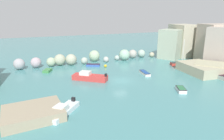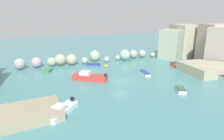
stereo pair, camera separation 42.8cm
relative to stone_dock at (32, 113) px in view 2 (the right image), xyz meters
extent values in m
plane|color=teal|center=(14.94, 8.02, -0.60)|extent=(160.00, 160.00, 0.00)
cube|color=#B2AC93|center=(40.95, 21.34, 3.82)|extent=(6.81, 8.61, 8.82)
cube|color=#AA9E92|center=(39.75, 7.98, 3.84)|extent=(7.19, 7.78, 8.88)
cube|color=#A6B39A|center=(35.48, 19.99, 3.25)|extent=(7.30, 7.16, 7.69)
cube|color=#ADA588|center=(32.17, 6.09, 0.34)|extent=(6.96, 9.07, 1.87)
cube|color=#AEA988|center=(34.40, 4.96, 0.42)|extent=(8.55, 8.86, 2.03)
cube|color=#B1A08F|center=(43.68, 12.63, 4.05)|extent=(9.13, 7.35, 9.29)
cube|color=#A7AA8D|center=(48.57, 19.50, 2.50)|extent=(7.03, 7.09, 6.19)
cube|color=#ADB294|center=(42.57, 22.48, 1.84)|extent=(8.33, 6.97, 4.87)
sphere|color=#A8A5AB|center=(-2.02, 23.40, 0.60)|extent=(2.40, 2.40, 2.40)
sphere|color=#B39FA8|center=(1.40, 23.60, 0.57)|extent=(2.32, 2.32, 2.32)
sphere|color=#A4B695|center=(4.64, 23.52, 0.44)|extent=(2.07, 2.07, 2.07)
sphere|color=#A4A98F|center=(6.66, 23.67, 0.73)|extent=(2.65, 2.65, 2.65)
sphere|color=#AAAC94|center=(9.17, 23.04, 0.70)|extent=(2.58, 2.58, 2.58)
sphere|color=#A6B3A4|center=(12.23, 22.64, 0.23)|extent=(1.64, 1.64, 1.64)
sphere|color=#A4BC98|center=(15.41, 24.66, 0.78)|extent=(2.75, 2.75, 2.75)
sphere|color=#B1B3AB|center=(17.74, 22.41, 0.11)|extent=(1.40, 1.40, 1.40)
sphere|color=#A2B1A8|center=(21.13, 23.27, 0.05)|extent=(1.29, 1.29, 1.29)
sphere|color=#9BBDA5|center=(23.00, 22.75, 0.80)|extent=(2.79, 2.79, 2.79)
sphere|color=#AAA49C|center=(26.18, 24.08, 0.54)|extent=(2.28, 2.28, 2.28)
sphere|color=#9DB1A3|center=(28.96, 24.11, 0.45)|extent=(2.10, 2.10, 2.10)
sphere|color=#B7AE90|center=(31.75, 23.10, 0.10)|extent=(1.38, 1.38, 1.38)
sphere|color=#B0ACA7|center=(35.20, 24.03, 0.12)|extent=(1.43, 1.43, 1.43)
cube|color=tan|center=(0.00, 0.00, 0.00)|extent=(6.94, 5.80, 1.19)
sphere|color=gold|center=(15.81, 17.83, -0.27)|extent=(0.65, 0.65, 0.65)
cube|color=#418849|center=(3.35, 19.12, -0.33)|extent=(2.18, 2.57, 0.52)
cube|color=#C73A36|center=(10.00, 10.55, -0.12)|extent=(6.22, 5.45, 0.96)
cube|color=silver|center=(9.32, 11.09, 0.68)|extent=(2.39, 2.33, 0.63)
cube|color=black|center=(12.40, 8.69, 0.61)|extent=(0.55, 0.57, 0.50)
cube|color=white|center=(3.37, -0.39, -0.29)|extent=(4.67, 4.93, 0.61)
cube|color=silver|center=(3.06, -0.74, 0.36)|extent=(1.91, 1.92, 0.69)
cube|color=black|center=(5.01, 1.42, 0.27)|extent=(0.57, 0.56, 0.50)
cube|color=#C63E34|center=(33.03, 12.44, -0.27)|extent=(5.54, 3.37, 0.66)
cube|color=#272E30|center=(33.03, 12.44, 0.09)|extent=(5.43, 3.30, 0.06)
cylinder|color=silver|center=(33.03, 12.44, 2.81)|extent=(0.10, 0.10, 5.49)
cube|color=#375BB2|center=(13.58, 19.88, -0.37)|extent=(3.29, 2.55, 0.44)
cube|color=#2B1C35|center=(13.58, 19.88, -0.12)|extent=(3.22, 2.50, 0.06)
cube|color=black|center=(32.72, 3.18, 0.41)|extent=(0.50, 0.44, 0.50)
cube|color=white|center=(21.11, 9.73, -0.37)|extent=(1.64, 3.64, 0.46)
cube|color=#2E2A30|center=(21.11, 9.73, -0.11)|extent=(1.61, 3.57, 0.06)
cube|color=#234C93|center=(21.11, 9.73, -0.10)|extent=(1.39, 3.09, 0.08)
cube|color=white|center=(21.47, -0.26, -0.33)|extent=(2.09, 2.63, 0.54)
cube|color=black|center=(21.47, -0.26, -0.03)|extent=(2.05, 2.58, 0.06)
cube|color=#2D7047|center=(21.47, -0.26, -0.02)|extent=(1.78, 2.23, 0.08)
camera|label=1|loc=(0.43, -22.53, 11.06)|focal=31.67mm
camera|label=2|loc=(0.82, -22.70, 11.06)|focal=31.67mm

